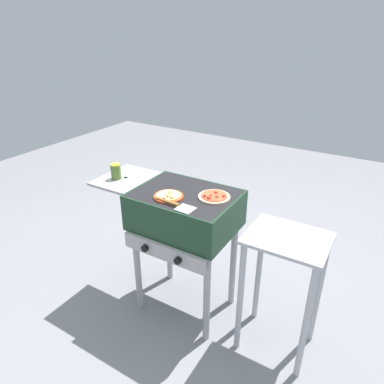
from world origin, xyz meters
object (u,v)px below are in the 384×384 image
object	(u,v)px
pizza_pepperoni	(214,197)
pizza_cheese	(169,196)
spatula	(175,205)
grill	(183,213)
sauce_jar	(116,171)
prep_table	(283,272)

from	to	relation	value
pizza_pepperoni	pizza_cheese	xyz separation A→B (m)	(-0.24, -0.14, 0.00)
spatula	pizza_pepperoni	bearing A→B (deg)	55.02
pizza_cheese	grill	bearing A→B (deg)	69.42
pizza_cheese	spatula	bearing A→B (deg)	-38.22
sauce_jar	pizza_pepperoni	bearing A→B (deg)	6.50
pizza_cheese	spatula	world-z (taller)	pizza_cheese
pizza_pepperoni	prep_table	world-z (taller)	pizza_pepperoni
pizza_pepperoni	spatula	bearing A→B (deg)	-124.98
sauce_jar	prep_table	xyz separation A→B (m)	(1.18, 0.05, -0.39)
grill	prep_table	distance (m)	0.70
grill	prep_table	size ratio (longest dim) A/B	1.20
pizza_cheese	sauce_jar	size ratio (longest dim) A/B	1.70
grill	spatula	world-z (taller)	spatula
pizza_pepperoni	grill	bearing A→B (deg)	-169.32
spatula	prep_table	xyz separation A→B (m)	(0.62, 0.18, -0.34)
spatula	prep_table	size ratio (longest dim) A/B	0.33
prep_table	pizza_pepperoni	bearing A→B (deg)	176.00
pizza_pepperoni	pizza_cheese	bearing A→B (deg)	-149.89
grill	pizza_pepperoni	world-z (taller)	pizza_pepperoni
spatula	prep_table	distance (m)	0.73
pizza_pepperoni	prep_table	size ratio (longest dim) A/B	0.24
grill	prep_table	world-z (taller)	grill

